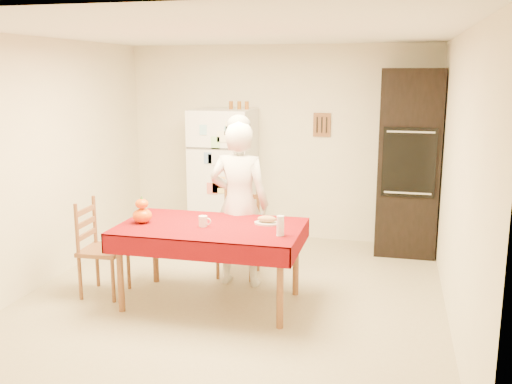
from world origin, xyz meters
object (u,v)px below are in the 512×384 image
(dining_table, at_px, (211,233))
(coffee_mug, at_px, (203,221))
(oven_cabinet, at_px, (408,163))
(chair_far, at_px, (240,228))
(refrigerator, at_px, (224,176))
(seated_woman, at_px, (239,204))
(pumpkin_lower, at_px, (142,216))
(bread_plate, at_px, (267,223))
(wine_glass, at_px, (280,226))
(chair_left, at_px, (97,244))

(dining_table, distance_m, coffee_mug, 0.14)
(oven_cabinet, distance_m, chair_far, 2.21)
(refrigerator, relative_size, seated_woman, 1.01)
(oven_cabinet, xyz_separation_m, pumpkin_lower, (-2.45, -2.13, -0.27))
(seated_woman, distance_m, bread_plate, 0.55)
(pumpkin_lower, xyz_separation_m, bread_plate, (1.15, 0.23, -0.06))
(seated_woman, relative_size, wine_glass, 9.60)
(chair_far, bearing_deg, bread_plate, -57.04)
(chair_far, xyz_separation_m, seated_woman, (0.08, -0.30, 0.34))
(refrigerator, distance_m, oven_cabinet, 2.29)
(coffee_mug, relative_size, wine_glass, 0.57)
(seated_woman, bearing_deg, dining_table, 78.51)
(coffee_mug, bearing_deg, wine_glass, -8.93)
(oven_cabinet, distance_m, coffee_mug, 2.83)
(dining_table, bearing_deg, wine_glass, -13.92)
(bread_plate, bearing_deg, seated_woman, 134.10)
(oven_cabinet, relative_size, wine_glass, 12.50)
(oven_cabinet, height_order, bread_plate, oven_cabinet)
(chair_left, bearing_deg, seated_woman, -67.29)
(refrigerator, bearing_deg, chair_far, -65.56)
(coffee_mug, bearing_deg, dining_table, 44.69)
(chair_far, bearing_deg, refrigerator, 113.77)
(dining_table, distance_m, seated_woman, 0.59)
(refrigerator, xyz_separation_m, dining_table, (0.49, -2.02, -0.16))
(coffee_mug, height_order, bread_plate, coffee_mug)
(bread_plate, bearing_deg, chair_left, -172.60)
(coffee_mug, xyz_separation_m, bread_plate, (0.55, 0.22, -0.04))
(wine_glass, distance_m, bread_plate, 0.40)
(dining_table, distance_m, chair_left, 1.17)
(chair_far, distance_m, bread_plate, 0.87)
(refrigerator, height_order, pumpkin_lower, refrigerator)
(chair_left, distance_m, seated_woman, 1.45)
(oven_cabinet, bearing_deg, coffee_mug, -131.02)
(refrigerator, relative_size, chair_left, 1.79)
(refrigerator, distance_m, seated_woman, 1.59)
(seated_woman, bearing_deg, chair_far, -74.10)
(refrigerator, xyz_separation_m, chair_left, (-0.67, -2.07, -0.34))
(dining_table, bearing_deg, refrigerator, 103.57)
(oven_cabinet, bearing_deg, dining_table, -130.90)
(dining_table, relative_size, bread_plate, 7.08)
(dining_table, distance_m, wine_glass, 0.73)
(dining_table, xyz_separation_m, chair_left, (-1.15, -0.05, -0.18))
(chair_far, xyz_separation_m, chair_left, (-1.20, -0.90, 0.00))
(chair_far, xyz_separation_m, bread_plate, (0.46, -0.69, 0.26))
(dining_table, xyz_separation_m, chair_far, (0.04, 0.85, -0.18))
(dining_table, xyz_separation_m, coffee_mug, (-0.05, -0.05, 0.12))
(chair_left, height_order, wine_glass, chair_left)
(pumpkin_lower, height_order, bread_plate, pumpkin_lower)
(refrigerator, bearing_deg, bread_plate, -61.97)
(seated_woman, bearing_deg, pumpkin_lower, 39.50)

